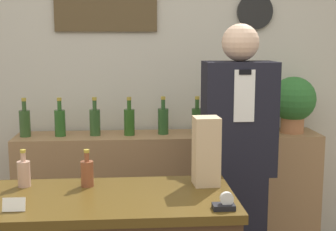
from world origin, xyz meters
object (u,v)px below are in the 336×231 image
object	(u,v)px
potted_plant	(293,101)
paper_bag	(206,151)
tape_dispenser	(225,204)
shopkeeper	(237,164)

from	to	relation	value
potted_plant	paper_bag	size ratio (longest dim) A/B	1.27
paper_bag	tape_dispenser	bearing A→B (deg)	-85.89
potted_plant	paper_bag	world-z (taller)	potted_plant
paper_bag	tape_dispenser	distance (m)	0.37
shopkeeper	potted_plant	size ratio (longest dim) A/B	4.06
shopkeeper	paper_bag	size ratio (longest dim) A/B	5.15
shopkeeper	tape_dispenser	bearing A→B (deg)	-105.96
potted_plant	tape_dispenser	bearing A→B (deg)	-118.01
shopkeeper	potted_plant	world-z (taller)	shopkeeper
tape_dispenser	paper_bag	bearing A→B (deg)	94.11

